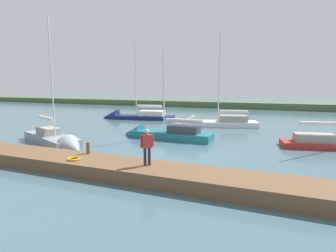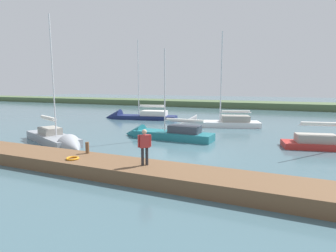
# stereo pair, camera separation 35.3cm
# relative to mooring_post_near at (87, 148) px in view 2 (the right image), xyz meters

# --- Properties ---
(ground_plane) EXTENTS (200.00, 200.00, 0.00)m
(ground_plane) POSITION_rel_mooring_post_near_xyz_m (-3.96, -4.30, -0.98)
(ground_plane) COLOR #42606B
(far_shoreline) EXTENTS (180.00, 8.00, 2.40)m
(far_shoreline) POSITION_rel_mooring_post_near_xyz_m (-3.96, -45.33, -0.98)
(far_shoreline) COLOR #4C603D
(far_shoreline) RESTS_ON ground_plane
(dock_pier) EXTENTS (26.40, 2.40, 0.67)m
(dock_pier) POSITION_rel_mooring_post_near_xyz_m (-3.96, 0.84, -0.65)
(dock_pier) COLOR brown
(dock_pier) RESTS_ON ground_plane
(mooring_post_near) EXTENTS (0.21, 0.21, 0.64)m
(mooring_post_near) POSITION_rel_mooring_post_near_xyz_m (0.00, 0.00, 0.00)
(mooring_post_near) COLOR brown
(mooring_post_near) RESTS_ON dock_pier
(life_ring_buoy) EXTENTS (0.66, 0.66, 0.10)m
(life_ring_buoy) POSITION_rel_mooring_post_near_xyz_m (-0.14, 1.32, -0.27)
(life_ring_buoy) COLOR orange
(life_ring_buoy) RESTS_ON dock_pier
(sailboat_near_dock) EXTENTS (8.18, 4.98, 10.33)m
(sailboat_near_dock) POSITION_rel_mooring_post_near_xyz_m (5.61, -3.35, -0.76)
(sailboat_near_dock) COLOR gray
(sailboat_near_dock) RESTS_ON ground_plane
(sailboat_far_left) EXTENTS (9.13, 4.85, 11.07)m
(sailboat_far_left) POSITION_rel_mooring_post_near_xyz_m (-2.71, -17.15, -0.74)
(sailboat_far_left) COLOR white
(sailboat_far_left) RESTS_ON ground_plane
(sailboat_far_right) EXTENTS (8.07, 2.10, 8.20)m
(sailboat_far_right) POSITION_rel_mooring_post_near_xyz_m (-0.58, -8.80, -0.74)
(sailboat_far_right) COLOR #1E6B75
(sailboat_far_right) RESTS_ON ground_plane
(sailboat_mid_channel) EXTENTS (10.10, 4.17, 11.35)m
(sailboat_mid_channel) POSITION_rel_mooring_post_near_xyz_m (8.52, -19.76, -0.77)
(sailboat_mid_channel) COLOR navy
(sailboat_mid_channel) RESTS_ON ground_plane
(person_on_dock) EXTENTS (0.51, 0.47, 1.73)m
(person_on_dock) POSITION_rel_mooring_post_near_xyz_m (-4.05, 0.76, 0.68)
(person_on_dock) COLOR #28282D
(person_on_dock) RESTS_ON dock_pier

